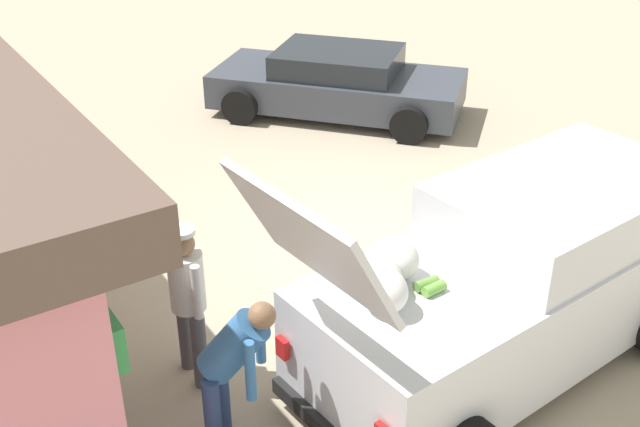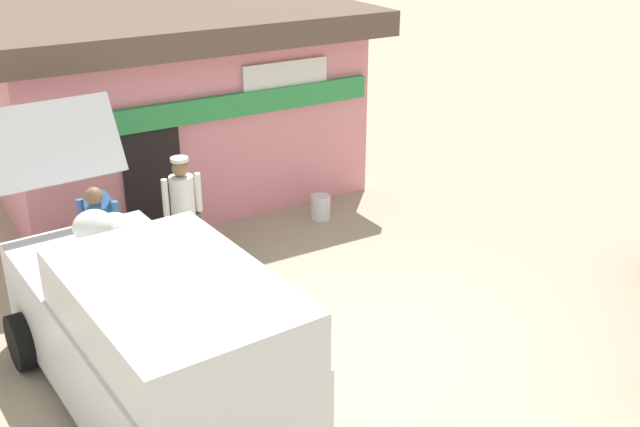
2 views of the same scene
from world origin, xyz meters
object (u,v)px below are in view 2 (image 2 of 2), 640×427
vendor_standing (183,207)px  paint_bucket (321,207)px  delivery_van (151,333)px  storefront_bar (169,98)px  unloaded_banana_pile (63,280)px  customer_bending (106,223)px

vendor_standing → paint_bucket: bearing=14.3°
paint_bucket → delivery_van: bearing=-138.2°
storefront_bar → vendor_standing: size_ratio=3.90×
unloaded_banana_pile → paint_bucket: bearing=6.6°
storefront_bar → delivery_van: bearing=-111.0°
delivery_van → unloaded_banana_pile: (-0.32, 3.03, -0.73)m
storefront_bar → customer_bending: size_ratio=4.26×
delivery_van → paint_bucket: size_ratio=12.25×
paint_bucket → vendor_standing: bearing=-165.7°
unloaded_banana_pile → paint_bucket: unloaded_banana_pile is taller
customer_bending → vendor_standing: bearing=-2.6°
storefront_bar → unloaded_banana_pile: 4.29m
storefront_bar → vendor_standing: storefront_bar is taller
delivery_van → customer_bending: size_ratio=3.16×
customer_bending → paint_bucket: (3.63, 0.60, -0.74)m
storefront_bar → delivery_van: 6.54m
storefront_bar → customer_bending: storefront_bar is taller
delivery_van → paint_bucket: (3.95, 3.53, -0.73)m
storefront_bar → paint_bucket: size_ratio=16.51×
storefront_bar → paint_bucket: bearing=-57.3°
storefront_bar → unloaded_banana_pile: bearing=-131.1°
customer_bending → unloaded_banana_pile: size_ratio=1.84×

